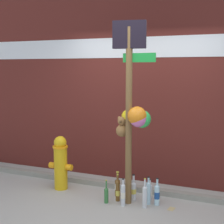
{
  "coord_description": "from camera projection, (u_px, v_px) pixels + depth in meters",
  "views": [
    {
      "loc": [
        1.43,
        -3.53,
        1.88
      ],
      "look_at": [
        -0.2,
        0.54,
        1.28
      ],
      "focal_mm": 51.41,
      "sensor_mm": 36.0,
      "label": 1
    }
  ],
  "objects": [
    {
      "name": "bottle_5",
      "position": [
        145.0,
        196.0,
        4.33
      ],
      "size": [
        0.06,
        0.06,
        0.41
      ],
      "color": "silver",
      "rests_on": "ground_plane"
    },
    {
      "name": "bottle_7",
      "position": [
        148.0,
        192.0,
        4.45
      ],
      "size": [
        0.06,
        0.06,
        0.39
      ],
      "color": "#B2DBEA",
      "rests_on": "ground_plane"
    },
    {
      "name": "bottle_3",
      "position": [
        118.0,
        186.0,
        4.74
      ],
      "size": [
        0.08,
        0.08,
        0.37
      ],
      "color": "brown",
      "rests_on": "ground_plane"
    },
    {
      "name": "building_wall",
      "position": [
        147.0,
        61.0,
        5.18
      ],
      "size": [
        10.0,
        0.21,
        3.98
      ],
      "color": "#561E19",
      "rests_on": "ground_plane"
    },
    {
      "name": "bottle_1",
      "position": [
        150.0,
        192.0,
        4.59
      ],
      "size": [
        0.07,
        0.07,
        0.31
      ],
      "color": "silver",
      "rests_on": "ground_plane"
    },
    {
      "name": "bottle_4",
      "position": [
        157.0,
        194.0,
        4.42
      ],
      "size": [
        0.07,
        0.07,
        0.39
      ],
      "color": "#B2DBEA",
      "rests_on": "ground_plane"
    },
    {
      "name": "curb_strip",
      "position": [
        135.0,
        188.0,
        4.95
      ],
      "size": [
        8.0,
        0.12,
        0.08
      ],
      "primitive_type": "cube",
      "color": "gray",
      "rests_on": "ground_plane"
    },
    {
      "name": "memorial_post",
      "position": [
        133.0,
        107.0,
        4.3
      ],
      "size": [
        0.59,
        0.4,
        2.49
      ],
      "color": "brown",
      "rests_on": "ground_plane"
    },
    {
      "name": "bottle_8",
      "position": [
        133.0,
        190.0,
        4.58
      ],
      "size": [
        0.08,
        0.08,
        0.38
      ],
      "color": "silver",
      "rests_on": "ground_plane"
    },
    {
      "name": "bottle_0",
      "position": [
        123.0,
        194.0,
        4.39
      ],
      "size": [
        0.06,
        0.06,
        0.39
      ],
      "color": "silver",
      "rests_on": "ground_plane"
    },
    {
      "name": "bottle_6",
      "position": [
        106.0,
        194.0,
        4.49
      ],
      "size": [
        0.06,
        0.06,
        0.34
      ],
      "color": "#337038",
      "rests_on": "ground_plane"
    },
    {
      "name": "bottle_2",
      "position": [
        118.0,
        191.0,
        4.55
      ],
      "size": [
        0.06,
        0.06,
        0.39
      ],
      "color": "brown",
      "rests_on": "ground_plane"
    },
    {
      "name": "fire_hydrant",
      "position": [
        61.0,
        162.0,
        4.98
      ],
      "size": [
        0.39,
        0.24,
        0.84
      ],
      "color": "gold",
      "rests_on": "ground_plane"
    },
    {
      "name": "ground_plane",
      "position": [
        111.0,
        219.0,
        4.02
      ],
      "size": [
        14.0,
        14.0,
        0.0
      ],
      "primitive_type": "plane",
      "color": "#9E9B93"
    },
    {
      "name": "litter_0",
      "position": [
        171.0,
        209.0,
        4.31
      ],
      "size": [
        0.1,
        0.13,
        0.01
      ],
      "primitive_type": "cube",
      "rotation": [
        0.0,
        0.0,
        1.4
      ],
      "color": "tan",
      "rests_on": "ground_plane"
    }
  ]
}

